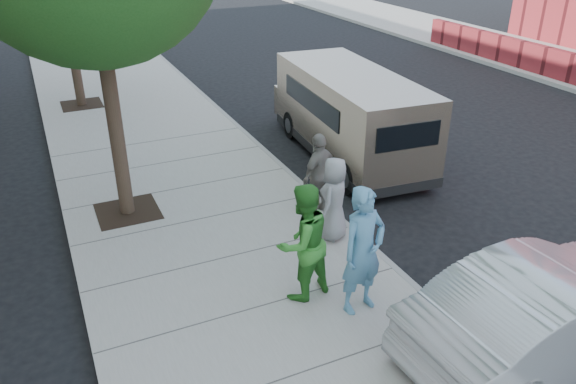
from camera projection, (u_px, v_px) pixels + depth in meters
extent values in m
plane|color=black|center=(281.00, 251.00, 10.24)|extent=(120.00, 120.00, 0.00)
cube|color=gray|center=(229.00, 260.00, 9.83)|extent=(5.00, 60.00, 0.15)
cube|color=gray|center=(350.00, 230.00, 10.74)|extent=(0.12, 60.00, 0.16)
cube|color=black|center=(128.00, 211.00, 11.25)|extent=(1.20, 1.20, 0.01)
cylinder|color=#38281E|center=(114.00, 118.00, 10.36)|extent=(0.28, 0.28, 3.96)
cube|color=black|center=(82.00, 104.00, 17.41)|extent=(1.20, 1.20, 0.01)
cylinder|color=#38281E|center=(72.00, 47.00, 16.61)|extent=(0.28, 0.28, 3.52)
cylinder|color=gray|center=(304.00, 231.00, 9.49)|extent=(0.05, 0.05, 1.09)
cube|color=gray|center=(304.00, 201.00, 9.23)|extent=(0.22, 0.11, 0.08)
cube|color=#2D2D30|center=(301.00, 195.00, 9.12)|extent=(0.14, 0.12, 0.21)
cube|color=#2D2D30|center=(308.00, 192.00, 9.21)|extent=(0.14, 0.12, 0.21)
cube|color=tan|center=(350.00, 113.00, 13.58)|extent=(2.35, 5.36, 1.93)
cube|color=tan|center=(306.00, 99.00, 16.18)|extent=(1.82, 0.67, 0.82)
cube|color=black|center=(409.00, 137.00, 11.23)|extent=(1.45, 0.14, 0.53)
cylinder|color=black|center=(292.00, 125.00, 15.12)|extent=(0.31, 0.75, 0.73)
cylinder|color=black|center=(349.00, 118.00, 15.64)|extent=(0.31, 0.75, 0.73)
cylinder|color=black|center=(350.00, 178.00, 12.14)|extent=(0.31, 0.75, 0.73)
cylinder|color=black|center=(418.00, 167.00, 12.67)|extent=(0.31, 0.75, 0.73)
imported|color=#AFB3B6|center=(552.00, 309.00, 7.57)|extent=(4.56, 1.80, 1.48)
imported|color=teal|center=(363.00, 251.00, 8.11)|extent=(0.80, 0.59, 2.01)
imported|color=#368E2E|center=(303.00, 242.00, 8.42)|extent=(1.06, 0.91, 1.90)
imported|color=gray|center=(334.00, 199.00, 10.05)|extent=(0.90, 0.87, 1.56)
imported|color=gray|center=(319.00, 174.00, 10.90)|extent=(1.05, 0.80, 1.65)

